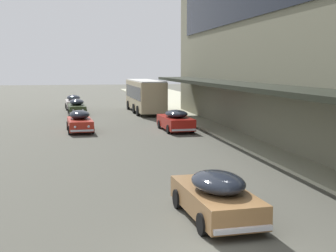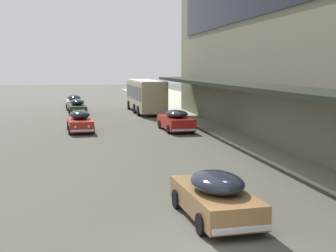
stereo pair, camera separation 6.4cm
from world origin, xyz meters
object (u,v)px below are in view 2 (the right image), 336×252
(sedan_lead_mid, at_px, (215,195))
(sedan_trailing_near, at_px, (77,107))
(sedan_oncoming_front, at_px, (80,121))
(transit_bus_kerbside_front, at_px, (145,94))
(sedan_trailing_mid, at_px, (74,102))
(sedan_second_mid, at_px, (176,120))

(sedan_lead_mid, bearing_deg, sedan_trailing_near, 96.94)
(sedan_oncoming_front, xyz_separation_m, sedan_lead_mid, (4.01, -21.19, -0.02))
(transit_bus_kerbside_front, relative_size, sedan_lead_mid, 2.47)
(sedan_trailing_near, height_order, sedan_trailing_mid, sedan_trailing_mid)
(sedan_oncoming_front, relative_size, sedan_second_mid, 0.90)
(sedan_trailing_mid, relative_size, sedan_second_mid, 0.92)
(sedan_lead_mid, relative_size, sedan_second_mid, 0.90)
(transit_bus_kerbside_front, xyz_separation_m, sedan_second_mid, (0.19, -14.65, -1.15))
(sedan_lead_mid, bearing_deg, sedan_second_mid, 81.52)
(sedan_lead_mid, height_order, sedan_second_mid, sedan_second_mid)
(sedan_trailing_near, bearing_deg, sedan_oncoming_front, -89.21)
(sedan_trailing_mid, xyz_separation_m, sedan_second_mid, (7.56, -20.16, -0.00))
(sedan_trailing_mid, bearing_deg, sedan_trailing_near, -86.82)
(sedan_oncoming_front, relative_size, sedan_lead_mid, 1.00)
(sedan_lead_mid, bearing_deg, transit_bus_kerbside_front, 85.35)
(sedan_trailing_mid, height_order, sedan_second_mid, sedan_trailing_mid)
(sedan_oncoming_front, bearing_deg, sedan_trailing_mid, 91.54)
(sedan_oncoming_front, bearing_deg, sedan_trailing_near, 90.79)
(transit_bus_kerbside_front, relative_size, sedan_trailing_near, 2.34)
(sedan_second_mid, bearing_deg, sedan_oncoming_front, 173.00)
(transit_bus_kerbside_front, bearing_deg, sedan_lead_mid, -94.65)
(sedan_oncoming_front, xyz_separation_m, sedan_trailing_mid, (-0.52, 19.30, 0.02))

